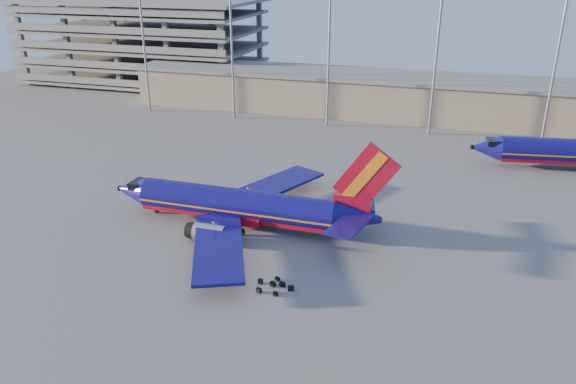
{
  "coord_description": "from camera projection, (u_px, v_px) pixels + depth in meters",
  "views": [
    {
      "loc": [
        19.82,
        -60.63,
        31.27
      ],
      "look_at": [
        0.61,
        1.45,
        4.0
      ],
      "focal_mm": 35.0,
      "sensor_mm": 36.0,
      "label": 1
    }
  ],
  "objects": [
    {
      "name": "ground",
      "position": [
        280.0,
        225.0,
        70.91
      ],
      "size": [
        220.0,
        220.0,
        0.0
      ],
      "primitive_type": "plane",
      "color": "slate",
      "rests_on": "ground"
    },
    {
      "name": "parking_garage",
      "position": [
        143.0,
        37.0,
        148.51
      ],
      "size": [
        62.0,
        32.0,
        21.4
      ],
      "color": "slate",
      "rests_on": "ground"
    },
    {
      "name": "light_mast_row",
      "position": [
        382.0,
        38.0,
        103.28
      ],
      "size": [
        101.6,
        1.6,
        28.65
      ],
      "color": "gray",
      "rests_on": "ground"
    },
    {
      "name": "luggage_pile",
      "position": [
        274.0,
        286.0,
        57.34
      ],
      "size": [
        3.99,
        3.28,
        0.52
      ],
      "color": "black",
      "rests_on": "ground"
    },
    {
      "name": "aircraft_main",
      "position": [
        244.0,
        206.0,
        69.78
      ],
      "size": [
        36.87,
        35.52,
        12.5
      ],
      "rotation": [
        0.0,
        0.0,
        -0.01
      ],
      "color": "navy",
      "rests_on": "ground"
    },
    {
      "name": "terminal_building",
      "position": [
        410.0,
        96.0,
        117.61
      ],
      "size": [
        122.0,
        16.0,
        8.5
      ],
      "color": "gray",
      "rests_on": "ground"
    }
  ]
}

